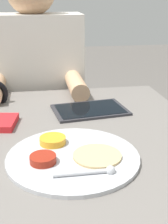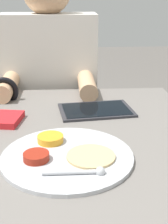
{
  "view_description": "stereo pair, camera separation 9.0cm",
  "coord_description": "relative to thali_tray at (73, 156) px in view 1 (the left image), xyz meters",
  "views": [
    {
      "loc": [
        -0.0,
        -0.79,
        1.1
      ],
      "look_at": [
        0.13,
        0.04,
        0.78
      ],
      "focal_mm": 50.0,
      "sensor_mm": 36.0,
      "label": 1
    },
    {
      "loc": [
        0.09,
        -0.8,
        1.1
      ],
      "look_at": [
        0.13,
        0.04,
        0.78
      ],
      "focal_mm": 50.0,
      "sensor_mm": 36.0,
      "label": 2
    }
  ],
  "objects": [
    {
      "name": "thali_tray",
      "position": [
        0.0,
        0.0,
        0.0
      ],
      "size": [
        0.33,
        0.33,
        0.03
      ],
      "color": "#B7BABF",
      "rests_on": "dining_table"
    },
    {
      "name": "tablet_device",
      "position": [
        0.1,
        0.32,
        -0.0
      ],
      "size": [
        0.27,
        0.2,
        0.01
      ],
      "color": "#28282D",
      "rests_on": "dining_table"
    },
    {
      "name": "person_diner",
      "position": [
        -0.07,
        0.74,
        -0.15
      ],
      "size": [
        0.43,
        0.44,
        1.22
      ],
      "color": "black",
      "rests_on": "ground_plane"
    }
  ]
}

